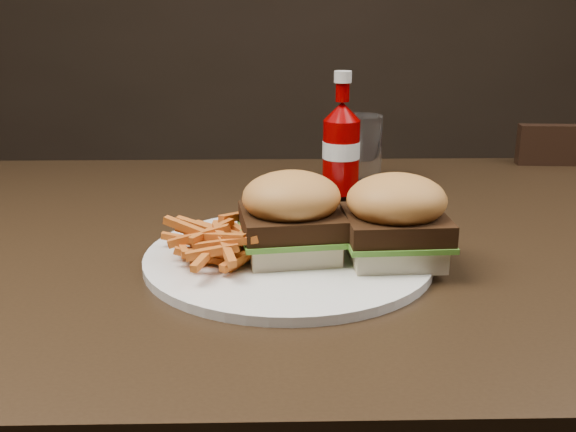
{
  "coord_description": "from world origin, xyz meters",
  "views": [
    {
      "loc": [
        -0.1,
        -0.79,
        1.02
      ],
      "look_at": [
        -0.08,
        -0.1,
        0.8
      ],
      "focal_mm": 42.0,
      "sensor_mm": 36.0,
      "label": 1
    }
  ],
  "objects_px": {
    "plate": "(288,258)",
    "dining_table": "(352,245)",
    "ketchup_bottle": "(341,157)",
    "tumbler": "(361,148)",
    "chair_far": "(562,294)"
  },
  "relations": [
    {
      "from": "plate",
      "to": "dining_table",
      "type": "bearing_deg",
      "value": 51.84
    },
    {
      "from": "ketchup_bottle",
      "to": "tumbler",
      "type": "bearing_deg",
      "value": 64.81
    },
    {
      "from": "dining_table",
      "to": "tumbler",
      "type": "height_order",
      "value": "tumbler"
    },
    {
      "from": "chair_far",
      "to": "tumbler",
      "type": "distance_m",
      "value": 0.66
    },
    {
      "from": "tumbler",
      "to": "dining_table",
      "type": "bearing_deg",
      "value": -99.39
    },
    {
      "from": "chair_far",
      "to": "tumbler",
      "type": "relative_size",
      "value": 3.61
    },
    {
      "from": "dining_table",
      "to": "ketchup_bottle",
      "type": "xyz_separation_m",
      "value": [
        -0.0,
        0.15,
        0.08
      ]
    },
    {
      "from": "chair_far",
      "to": "plate",
      "type": "relative_size",
      "value": 1.16
    },
    {
      "from": "dining_table",
      "to": "plate",
      "type": "bearing_deg",
      "value": -128.16
    },
    {
      "from": "chair_far",
      "to": "ketchup_bottle",
      "type": "height_order",
      "value": "ketchup_bottle"
    },
    {
      "from": "plate",
      "to": "ketchup_bottle",
      "type": "height_order",
      "value": "ketchup_bottle"
    },
    {
      "from": "chair_far",
      "to": "tumbler",
      "type": "bearing_deg",
      "value": 33.57
    },
    {
      "from": "chair_far",
      "to": "ketchup_bottle",
      "type": "distance_m",
      "value": 0.73
    },
    {
      "from": "plate",
      "to": "ketchup_bottle",
      "type": "bearing_deg",
      "value": 72.3
    },
    {
      "from": "chair_far",
      "to": "dining_table",
      "type": "bearing_deg",
      "value": 48.63
    }
  ]
}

